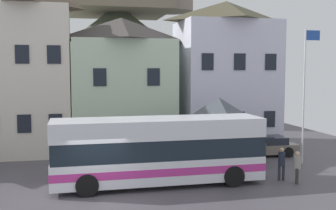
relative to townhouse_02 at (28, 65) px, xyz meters
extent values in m
cube|color=#504C53|center=(3.91, -11.77, -5.81)|extent=(40.00, 60.00, 0.06)
cube|color=silver|center=(0.00, 0.00, -1.04)|extent=(5.43, 5.55, 9.48)
cube|color=black|center=(0.00, -2.80, -3.51)|extent=(0.80, 0.06, 1.10)
cube|color=black|center=(1.81, -2.80, -3.51)|extent=(0.80, 0.06, 1.10)
cube|color=black|center=(0.00, -2.80, 0.61)|extent=(0.80, 0.06, 1.10)
cube|color=black|center=(1.81, -2.80, 0.61)|extent=(0.80, 0.06, 1.10)
cube|color=beige|center=(6.19, 0.24, -2.05)|extent=(6.73, 6.03, 7.45)
pyramid|color=#443F3B|center=(6.19, 0.24, 2.47)|extent=(6.73, 6.03, 1.59)
cube|color=black|center=(4.50, -2.80, -4.00)|extent=(0.80, 0.06, 1.10)
cube|color=black|center=(7.87, -2.80, -4.00)|extent=(0.80, 0.06, 1.10)
cube|color=black|center=(4.50, -2.80, -0.76)|extent=(0.80, 0.06, 1.10)
cube|color=black|center=(7.87, -2.80, -0.76)|extent=(0.80, 0.06, 1.10)
cube|color=silver|center=(13.67, -0.19, -1.33)|extent=(6.68, 5.18, 8.90)
pyramid|color=#4F4A36|center=(13.67, -0.19, 3.85)|extent=(6.68, 5.18, 1.46)
cube|color=black|center=(11.45, -2.80, -3.65)|extent=(0.80, 0.06, 1.10)
cube|color=black|center=(13.67, -2.80, -3.65)|extent=(0.80, 0.06, 1.10)
cube|color=black|center=(15.90, -2.80, -3.65)|extent=(0.80, 0.06, 1.10)
cube|color=black|center=(11.45, -2.80, 0.22)|extent=(0.80, 0.06, 1.10)
cube|color=black|center=(13.67, -2.80, 0.22)|extent=(0.80, 0.06, 1.10)
cube|color=black|center=(15.90, -2.80, 0.22)|extent=(0.80, 0.06, 1.10)
cone|color=#55624E|center=(7.73, 17.58, 0.53)|extent=(33.01, 33.01, 12.61)
cube|color=white|center=(6.82, -9.51, -4.97)|extent=(9.97, 2.53, 1.12)
cube|color=#BF338C|center=(6.82, -9.51, -4.91)|extent=(9.99, 2.55, 0.36)
cube|color=#19232D|center=(6.82, -9.51, -3.94)|extent=(9.87, 2.49, 0.94)
cube|color=white|center=(6.82, -9.51, -3.02)|extent=(9.97, 2.53, 0.88)
cube|color=#19232D|center=(11.81, -9.47, -3.94)|extent=(0.07, 2.07, 0.90)
cylinder|color=black|center=(10.19, -8.30, -5.28)|extent=(1.00, 0.29, 1.00)
cylinder|color=black|center=(10.21, -10.66, -5.28)|extent=(1.00, 0.29, 1.00)
cylinder|color=black|center=(3.43, -8.35, -5.28)|extent=(1.00, 0.29, 1.00)
cylinder|color=black|center=(3.44, -10.71, -5.28)|extent=(1.00, 0.29, 1.00)
cylinder|color=#473D33|center=(9.37, -4.54, -4.58)|extent=(0.14, 0.14, 2.40)
cylinder|color=#473D33|center=(12.67, -4.54, -4.58)|extent=(0.14, 0.14, 2.40)
cylinder|color=#473D33|center=(9.37, -7.84, -4.58)|extent=(0.14, 0.14, 2.40)
cylinder|color=#473D33|center=(12.67, -7.84, -4.58)|extent=(0.14, 0.14, 2.40)
pyramid|color=#4B5058|center=(11.02, -6.19, -2.62)|extent=(3.60, 3.60, 1.51)
cube|color=slate|center=(14.53, -4.40, -5.31)|extent=(4.54, 1.90, 0.58)
cube|color=#1E232D|center=(14.75, -4.40, -4.80)|extent=(2.74, 1.64, 0.45)
cylinder|color=black|center=(13.02, -5.20, -5.46)|extent=(0.65, 0.22, 0.64)
cylinder|color=black|center=(13.07, -3.51, -5.46)|extent=(0.65, 0.22, 0.64)
cylinder|color=black|center=(15.98, -5.29, -5.46)|extent=(0.65, 0.22, 0.64)
cylinder|color=black|center=(16.03, -3.60, -5.46)|extent=(0.65, 0.22, 0.64)
cylinder|color=#2D2D38|center=(12.84, -10.08, -5.38)|extent=(0.13, 0.13, 0.80)
cylinder|color=#2D2D38|center=(13.04, -10.14, -5.38)|extent=(0.13, 0.13, 0.80)
cylinder|color=#232B38|center=(12.94, -10.11, -4.69)|extent=(0.34, 0.34, 0.67)
sphere|color=tan|center=(12.94, -10.11, -4.24)|extent=(0.22, 0.22, 0.22)
cylinder|color=#38332D|center=(13.44, -10.73, -5.39)|extent=(0.15, 0.15, 0.78)
cylinder|color=#38332D|center=(13.34, -10.92, -5.39)|extent=(0.15, 0.15, 0.78)
cylinder|color=gray|center=(13.39, -10.82, -4.73)|extent=(0.34, 0.34, 0.64)
sphere|color=#D1AD89|center=(13.39, -10.82, -4.30)|extent=(0.21, 0.21, 0.21)
cylinder|color=black|center=(13.41, -7.04, -5.41)|extent=(0.17, 0.17, 0.73)
cylinder|color=black|center=(13.33, -7.24, -5.41)|extent=(0.17, 0.17, 0.73)
cylinder|color=#2D382D|center=(13.37, -7.14, -4.78)|extent=(0.36, 0.36, 0.62)
sphere|color=tan|center=(13.37, -7.14, -4.35)|extent=(0.23, 0.23, 0.23)
cylinder|color=#38332D|center=(10.91, -7.00, -5.40)|extent=(0.17, 0.17, 0.76)
cylinder|color=#38332D|center=(11.07, -7.13, -5.40)|extent=(0.17, 0.17, 0.76)
cylinder|color=#2D382D|center=(10.99, -7.07, -4.74)|extent=(0.30, 0.30, 0.66)
sphere|color=#9E7A60|center=(10.99, -7.07, -4.31)|extent=(0.21, 0.21, 0.21)
cube|color=#473828|center=(8.83, -3.74, -5.33)|extent=(1.49, 0.45, 0.08)
cube|color=#473828|center=(8.83, -3.51, -5.11)|extent=(1.49, 0.06, 0.40)
cube|color=#2D2D33|center=(8.16, -3.74, -5.55)|extent=(0.08, 0.36, 0.45)
cube|color=#2D2D33|center=(9.49, -3.74, -5.55)|extent=(0.08, 0.36, 0.45)
cylinder|color=silver|center=(15.85, -7.13, -1.88)|extent=(0.10, 0.10, 7.79)
cube|color=#264CA5|center=(16.30, -7.13, 1.66)|extent=(0.90, 0.03, 0.56)
camera|label=1|loc=(3.04, -28.49, -0.26)|focal=44.09mm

